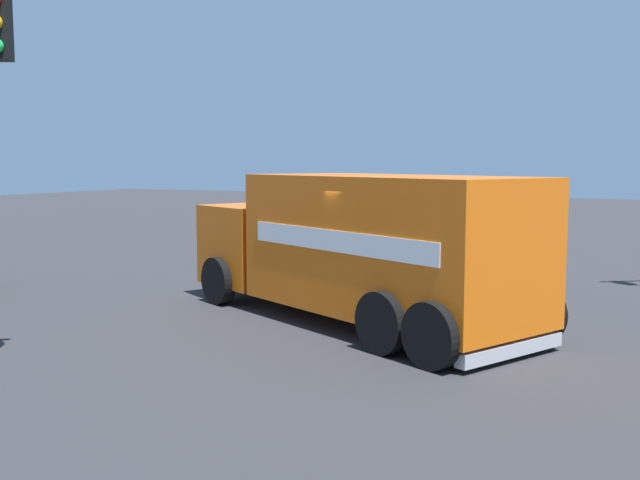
# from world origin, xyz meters

# --- Properties ---
(ground_plane) EXTENTS (100.00, 100.00, 0.00)m
(ground_plane) POSITION_xyz_m (0.00, 0.00, 0.00)
(ground_plane) COLOR #2B2B2D
(delivery_truck) EXTENTS (7.98, 5.62, 2.75)m
(delivery_truck) POSITION_xyz_m (1.12, -0.22, 1.44)
(delivery_truck) COLOR orange
(delivery_truck) RESTS_ON ground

